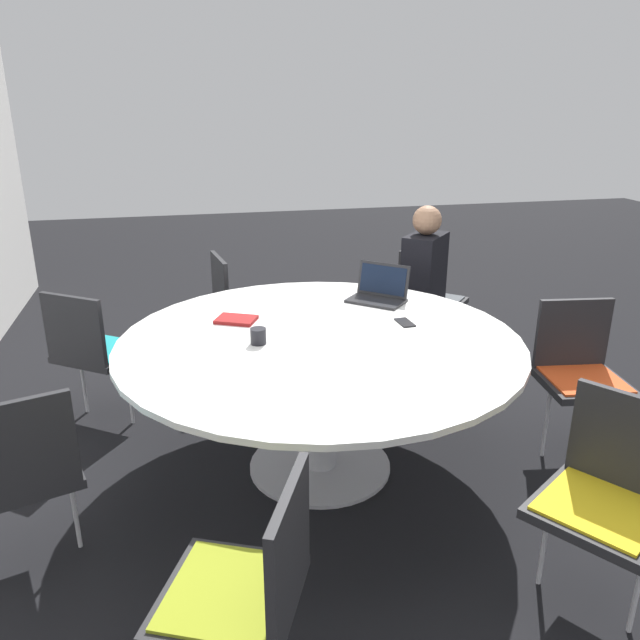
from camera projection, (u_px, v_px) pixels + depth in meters
The scene contains 14 objects.
ground_plane at pixel (320, 466), 3.42m from camera, with size 16.00×16.00×0.00m, color black.
conference_table at pixel (320, 360), 3.20m from camera, with size 2.05×2.05×0.75m.
chair_0 at pixel (425, 293), 4.70m from camera, with size 0.61×0.61×0.86m.
chair_1 at pixel (239, 302), 4.48m from camera, with size 0.50×0.48×0.86m.
chair_2 at pixel (93, 345), 3.71m from camera, with size 0.60×0.60×0.86m.
chair_3 at pixel (20, 467), 2.49m from camera, with size 0.54×0.55×0.86m.
chair_4 at pixel (250, 582), 1.90m from camera, with size 0.57×0.56×0.86m.
chair_5 at pixel (608, 489), 2.35m from camera, with size 0.60×0.59×0.86m.
chair_6 at pixel (580, 366), 3.42m from camera, with size 0.47×0.49×0.86m.
person_0 at pixel (426, 277), 4.40m from camera, with size 0.41×0.40×1.21m.
laptop at pixel (379, 291), 3.74m from camera, with size 0.39×0.39×0.21m.
spiral_notebook at pixel (236, 320), 3.40m from camera, with size 0.23×0.25×0.02m.
coffee_cup at pixel (258, 336), 3.09m from camera, with size 0.08×0.08×0.08m.
cell_phone at pixel (405, 322), 3.37m from camera, with size 0.14×0.08×0.01m.
Camera 1 is at (-2.87, 0.64, 1.91)m, focal length 35.00 mm.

